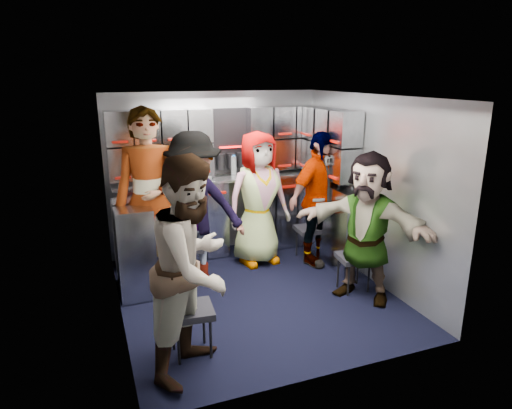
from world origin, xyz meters
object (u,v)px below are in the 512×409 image
object	(u,v)px
jump_seat_near_left	(191,313)
attendant_standing	(150,202)
jump_seat_near_right	(354,259)
attendant_arc_b	(194,210)
attendant_arc_e	(366,227)
jump_seat_mid_left	(192,248)
jump_seat_mid_right	(310,231)
attendant_arc_a	(193,267)
attendant_arc_d	(318,199)
jump_seat_center	(253,227)
attendant_arc_c	(258,199)

from	to	relation	value
jump_seat_near_left	attendant_standing	world-z (taller)	attendant_standing
jump_seat_near_left	jump_seat_near_right	size ratio (longest dim) A/B	1.07
jump_seat_near_right	jump_seat_near_left	bearing A→B (deg)	-164.04
attendant_arc_b	attendant_arc_e	distance (m)	1.85
jump_seat_mid_left	attendant_standing	distance (m)	0.80
jump_seat_mid_left	jump_seat_mid_right	size ratio (longest dim) A/B	1.09
jump_seat_mid_right	attendant_arc_e	bearing A→B (deg)	-88.83
jump_seat_near_left	attendant_standing	size ratio (longest dim) A/B	0.22
jump_seat_mid_right	attendant_arc_a	xyz separation A→B (m)	(-1.92, -1.74, 0.51)
jump_seat_mid_left	attendant_arc_d	distance (m)	1.63
jump_seat_center	attendant_arc_e	size ratio (longest dim) A/B	0.31
jump_seat_near_left	jump_seat_center	world-z (taller)	jump_seat_center
jump_seat_near_left	attendant_arc_a	xyz separation A→B (m)	(0.00, -0.18, 0.49)
jump_seat_mid_right	attendant_standing	distance (m)	2.12
attendant_standing	attendant_arc_a	size ratio (longest dim) A/B	1.14
jump_seat_near_left	jump_seat_mid_right	size ratio (longest dim) A/B	1.05
jump_seat_center	jump_seat_near_right	world-z (taller)	jump_seat_center
attendant_standing	attendant_arc_e	bearing A→B (deg)	-15.01
jump_seat_center	jump_seat_mid_right	distance (m)	0.73
attendant_arc_a	attendant_arc_d	size ratio (longest dim) A/B	1.06
attendant_standing	attendant_arc_a	world-z (taller)	attendant_standing
jump_seat_mid_left	attendant_arc_a	world-z (taller)	attendant_arc_a
jump_seat_mid_right	jump_seat_near_right	size ratio (longest dim) A/B	1.01
attendant_arc_c	jump_seat_near_left	bearing A→B (deg)	-133.04
attendant_arc_a	attendant_arc_e	world-z (taller)	attendant_arc_a
attendant_arc_c	attendant_arc_d	distance (m)	0.73
jump_seat_mid_left	attendant_arc_b	bearing A→B (deg)	-90.00
jump_seat_center	attendant_arc_b	xyz separation A→B (m)	(-0.89, -0.52, 0.46)
jump_seat_mid_left	attendant_standing	world-z (taller)	attendant_standing
jump_seat_near_left	jump_seat_mid_left	size ratio (longest dim) A/B	0.96
jump_seat_mid_left	attendant_standing	bearing A→B (deg)	-163.91
jump_seat_mid_right	attendant_arc_e	xyz separation A→B (m)	(0.02, -1.19, 0.42)
jump_seat_mid_right	attendant_arc_b	size ratio (longest dim) A/B	0.24
attendant_arc_e	jump_seat_near_right	bearing A→B (deg)	144.21
jump_seat_near_right	attendant_arc_a	bearing A→B (deg)	-159.26
attendant_arc_a	attendant_arc_b	world-z (taller)	attendant_arc_a
attendant_arc_d	attendant_arc_e	distance (m)	1.01
jump_seat_center	attendant_arc_d	bearing A→B (deg)	-35.28
attendant_arc_e	attendant_arc_d	bearing A→B (deg)	145.59
attendant_arc_b	jump_seat_near_left	bearing A→B (deg)	-99.02
jump_seat_center	attendant_arc_b	distance (m)	1.13
jump_seat_mid_left	attendant_standing	size ratio (longest dim) A/B	0.23
jump_seat_near_left	jump_seat_mid_right	world-z (taller)	jump_seat_near_left
jump_seat_near_left	jump_seat_mid_right	bearing A→B (deg)	39.15
jump_seat_mid_left	attendant_arc_c	distance (m)	1.01
attendant_arc_c	attendant_arc_d	xyz separation A→B (m)	(0.67, -0.29, 0.00)
attendant_arc_e	attendant_standing	bearing A→B (deg)	-152.16
attendant_arc_e	jump_seat_mid_right	bearing A→B (deg)	145.38
jump_seat_center	attendant_arc_b	world-z (taller)	attendant_arc_b
attendant_arc_a	jump_seat_center	bearing A→B (deg)	10.65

